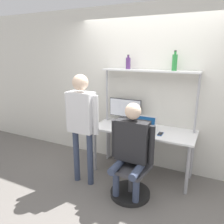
# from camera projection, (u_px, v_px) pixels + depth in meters

# --- Properties ---
(ground_plane) EXTENTS (12.00, 12.00, 0.00)m
(ground_plane) POSITION_uv_depth(u_px,v_px,m) (134.00, 183.00, 3.38)
(ground_plane) COLOR slate
(wall_back) EXTENTS (8.00, 0.06, 2.70)m
(wall_back) POSITION_uv_depth(u_px,v_px,m) (151.00, 90.00, 3.62)
(wall_back) COLOR silver
(wall_back) RESTS_ON ground_plane
(desk) EXTENTS (1.61, 0.65, 0.78)m
(desk) POSITION_uv_depth(u_px,v_px,m) (143.00, 134.00, 3.49)
(desk) COLOR white
(desk) RESTS_ON ground_plane
(shelf_unit) EXTENTS (1.53, 0.26, 1.69)m
(shelf_unit) POSITION_uv_depth(u_px,v_px,m) (149.00, 87.00, 3.46)
(shelf_unit) COLOR white
(shelf_unit) RESTS_ON ground_plane
(monitor) EXTENTS (0.57, 0.19, 0.42)m
(monitor) POSITION_uv_depth(u_px,v_px,m) (125.00, 109.00, 3.73)
(monitor) COLOR #333338
(monitor) RESTS_ON desk
(laptop) EXTENTS (0.34, 0.23, 0.23)m
(laptop) POSITION_uv_depth(u_px,v_px,m) (144.00, 127.00, 3.37)
(laptop) COLOR silver
(laptop) RESTS_ON desk
(cell_phone) EXTENTS (0.07, 0.15, 0.01)m
(cell_phone) POSITION_uv_depth(u_px,v_px,m) (160.00, 134.00, 3.25)
(cell_phone) COLOR #264C8C
(cell_phone) RESTS_ON desk
(office_chair) EXTENTS (0.56, 0.56, 0.90)m
(office_chair) POSITION_uv_depth(u_px,v_px,m) (132.00, 176.00, 3.06)
(office_chair) COLOR black
(office_chair) RESTS_ON ground_plane
(person_seated) EXTENTS (0.61, 0.47, 1.33)m
(person_seated) POSITION_uv_depth(u_px,v_px,m) (131.00, 144.00, 2.89)
(person_seated) COLOR #38425B
(person_seated) RESTS_ON ground_plane
(person_standing) EXTENTS (0.55, 0.23, 1.67)m
(person_standing) POSITION_uv_depth(u_px,v_px,m) (82.00, 116.00, 3.14)
(person_standing) COLOR #38425B
(person_standing) RESTS_ON ground_plane
(bottle_green) EXTENTS (0.08, 0.08, 0.29)m
(bottle_green) POSITION_uv_depth(u_px,v_px,m) (175.00, 62.00, 3.19)
(bottle_green) COLOR #2D8C3F
(bottle_green) RESTS_ON shelf_unit
(bottle_purple) EXTENTS (0.08, 0.08, 0.22)m
(bottle_purple) POSITION_uv_depth(u_px,v_px,m) (128.00, 63.00, 3.51)
(bottle_purple) COLOR #593372
(bottle_purple) RESTS_ON shelf_unit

